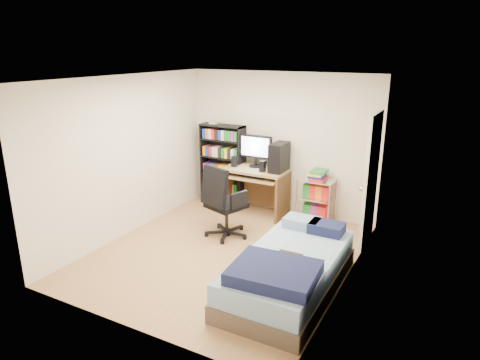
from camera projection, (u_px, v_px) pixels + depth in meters
The scene contains 7 objects.
room at pixel (225, 171), 5.90m from camera, with size 3.58×4.08×2.58m.
media_shelf at pixel (223, 164), 8.09m from camera, with size 0.86×0.29×1.58m.
computer_desk at pixel (262, 173), 7.55m from camera, with size 1.12×0.65×1.41m.
office_chair at pixel (224, 214), 6.72m from camera, with size 0.88×0.88×1.17m.
wire_cart at pixel (317, 188), 7.21m from camera, with size 0.59×0.43×0.94m.
bed at pixel (289, 271), 5.22m from camera, with size 1.08×2.16×0.62m.
door at pixel (371, 180), 6.33m from camera, with size 0.12×0.80×2.00m.
Camera 1 is at (2.86, -4.90, 2.87)m, focal length 32.00 mm.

